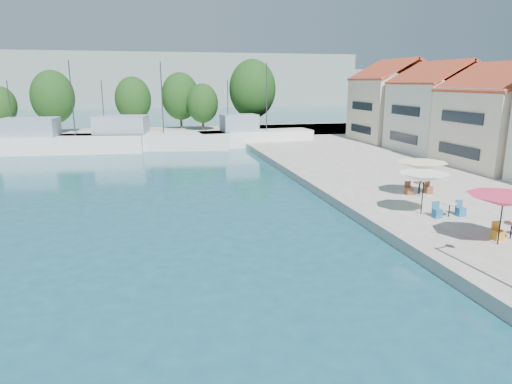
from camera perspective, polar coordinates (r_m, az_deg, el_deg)
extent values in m
cube|color=gray|center=(40.53, 28.86, 1.55)|extent=(32.00, 92.00, 0.60)
cube|color=gray|center=(66.87, -15.78, 6.85)|extent=(90.00, 16.00, 0.60)
cube|color=gray|center=(161.36, -22.64, 12.75)|extent=(180.00, 40.00, 16.00)
cube|color=gray|center=(184.95, 0.97, 13.13)|extent=(140.00, 40.00, 12.00)
cube|color=beige|center=(43.60, 28.76, 7.03)|extent=(8.60, 8.50, 6.50)
cube|color=silver|center=(50.63, 22.04, 8.69)|extent=(8.00, 8.50, 7.00)
pyramid|color=#B33A27|center=(50.54, 22.59, 14.67)|extent=(8.40, 8.80, 1.80)
cube|color=beige|center=(58.21, 16.97, 9.85)|extent=(8.60, 8.50, 7.50)
pyramid|color=#B33A27|center=(58.16, 17.36, 15.30)|extent=(9.00, 8.80, 1.80)
cube|color=silver|center=(55.03, -23.41, 5.31)|extent=(18.64, 6.29, 2.20)
cube|color=#8291A1|center=(55.58, -26.37, 7.27)|extent=(5.78, 4.11, 2.00)
cylinder|color=#2D2D2D|center=(54.17, -22.03, 10.75)|extent=(0.12, 0.12, 8.00)
cylinder|color=#2D2D2D|center=(56.04, -28.38, 9.16)|extent=(0.10, 0.10, 6.00)
cube|color=silver|center=(54.99, -13.41, 6.05)|extent=(19.80, 8.41, 2.20)
cube|color=#8291A1|center=(55.38, -16.48, 8.10)|extent=(6.37, 4.83, 2.00)
cylinder|color=#2D2D2D|center=(54.26, -11.67, 11.45)|extent=(0.12, 0.12, 8.00)
cylinder|color=#2D2D2D|center=(55.73, -18.57, 10.05)|extent=(0.10, 0.10, 6.00)
cube|color=white|center=(56.03, -0.04, 6.55)|extent=(14.18, 5.02, 2.20)
cube|color=#8291A1|center=(55.17, -2.11, 8.63)|extent=(4.43, 3.19, 2.00)
cylinder|color=#2D2D2D|center=(56.10, 1.33, 11.78)|extent=(0.12, 0.12, 8.00)
cylinder|color=#2D2D2D|center=(54.64, -3.54, 10.66)|extent=(0.10, 0.10, 6.00)
cylinder|color=#3F2B19|center=(74.36, -29.12, 7.63)|extent=(0.36, 0.36, 2.87)
ellipsoid|color=#1A3812|center=(74.22, -29.32, 9.39)|extent=(4.35, 4.35, 5.44)
cylinder|color=#3F2B19|center=(69.89, -23.82, 8.31)|extent=(0.36, 0.36, 3.82)
ellipsoid|color=#1A3812|center=(69.73, -24.07, 10.80)|extent=(5.80, 5.80, 7.25)
cylinder|color=#3F2B19|center=(71.35, -14.98, 8.93)|extent=(0.36, 0.36, 3.45)
ellipsoid|color=#1A3812|center=(71.20, -15.12, 11.15)|extent=(5.25, 5.25, 6.56)
cylinder|color=#3F2B19|center=(71.67, -9.35, 9.34)|extent=(0.36, 0.36, 3.74)
ellipsoid|color=#1A3812|center=(71.52, -9.44, 11.73)|extent=(5.68, 5.68, 7.10)
cylinder|color=#3F2B19|center=(68.60, -6.64, 8.95)|extent=(0.36, 0.36, 3.02)
ellipsoid|color=#1A3812|center=(68.45, -6.69, 10.96)|extent=(4.59, 4.59, 5.74)
cylinder|color=#3F2B19|center=(69.60, -0.45, 9.74)|extent=(0.36, 0.36, 4.57)
ellipsoid|color=#1A3812|center=(69.45, -0.46, 12.75)|extent=(6.94, 6.94, 8.67)
cylinder|color=black|center=(22.62, 28.26, -3.11)|extent=(0.06, 0.06, 2.23)
cone|color=#D72D54|center=(22.42, 28.51, -0.99)|extent=(3.06, 3.06, 0.50)
cylinder|color=black|center=(26.04, 20.11, -0.23)|extent=(0.06, 0.06, 2.27)
cone|color=white|center=(25.86, 20.27, 1.68)|extent=(2.68, 2.68, 0.50)
cylinder|color=black|center=(30.22, 19.88, 1.52)|extent=(0.06, 0.06, 2.17)
cone|color=beige|center=(30.07, 20.01, 3.08)|extent=(3.12, 3.12, 0.50)
cylinder|color=black|center=(23.89, 29.27, -4.27)|extent=(0.06, 0.06, 0.74)
cylinder|color=beige|center=(23.79, 29.37, -3.42)|extent=(0.70, 0.70, 0.04)
cube|color=#C38722|center=(23.47, 27.96, -4.78)|extent=(0.42, 0.42, 0.46)
cylinder|color=black|center=(26.28, 23.00, -2.09)|extent=(0.06, 0.06, 0.74)
cylinder|color=beige|center=(26.19, 23.07, -1.31)|extent=(0.70, 0.70, 0.04)
cube|color=#23608C|center=(26.73, 24.19, -2.26)|extent=(0.42, 0.42, 0.46)
cube|color=#23608C|center=(25.92, 21.72, -2.50)|extent=(0.42, 0.42, 0.46)
cylinder|color=black|center=(30.89, 19.67, 0.43)|extent=(0.06, 0.06, 0.74)
cylinder|color=beige|center=(30.81, 19.73, 1.10)|extent=(0.70, 0.70, 0.04)
cube|color=brown|center=(31.30, 20.73, 0.24)|extent=(0.42, 0.42, 0.46)
cube|color=brown|center=(30.55, 18.55, 0.11)|extent=(0.42, 0.42, 0.46)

